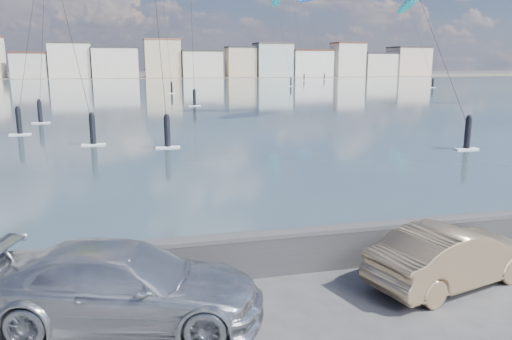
% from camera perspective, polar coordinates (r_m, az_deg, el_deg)
% --- Properties ---
extents(bay_water, '(500.00, 177.00, 0.00)m').
position_cam_1_polar(bay_water, '(99.32, -13.24, 8.91)').
color(bay_water, '#354D59').
rests_on(bay_water, ground).
extents(far_shore_strip, '(500.00, 60.00, 0.00)m').
position_cam_1_polar(far_shore_strip, '(207.75, -13.92, 10.31)').
color(far_shore_strip, '#4C473D').
rests_on(far_shore_strip, ground).
extents(seawall, '(400.00, 0.36, 1.08)m').
position_cam_1_polar(seawall, '(11.37, -3.32, -9.60)').
color(seawall, '#28282B').
rests_on(seawall, ground).
extents(far_buildings, '(240.79, 13.26, 14.60)m').
position_cam_1_polar(far_buildings, '(193.72, -13.57, 12.02)').
color(far_buildings, '#CCB293').
rests_on(far_buildings, ground).
extents(car_silver, '(5.54, 3.46, 1.50)m').
position_cam_1_polar(car_silver, '(9.79, -14.76, -12.61)').
color(car_silver, silver).
rests_on(car_silver, ground).
extents(car_champagne, '(4.26, 2.40, 1.33)m').
position_cam_1_polar(car_champagne, '(11.86, 21.51, -9.09)').
color(car_champagne, tan).
rests_on(car_champagne, ground).
extents(kitesurfer_0, '(4.96, 20.62, 20.63)m').
position_cam_1_polar(kitesurfer_0, '(126.16, 17.05, 17.60)').
color(kitesurfer_0, '#19BFBF').
rests_on(kitesurfer_0, ground).
extents(kitesurfer_2, '(9.32, 14.25, 27.23)m').
position_cam_1_polar(kitesurfer_2, '(176.73, 5.83, 18.64)').
color(kitesurfer_2, blue).
rests_on(kitesurfer_2, ground).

